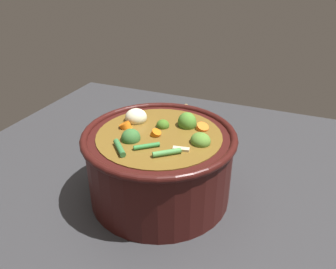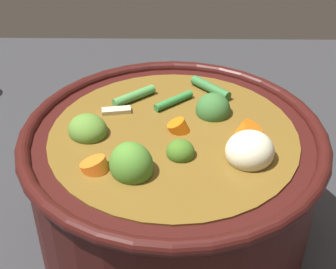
# 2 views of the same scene
# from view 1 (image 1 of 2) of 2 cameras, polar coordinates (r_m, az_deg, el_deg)

# --- Properties ---
(ground_plane) EXTENTS (1.10, 1.10, 0.00)m
(ground_plane) POSITION_cam_1_polar(r_m,az_deg,el_deg) (0.74, -1.38, -10.04)
(ground_plane) COLOR #2D2D30
(cooking_pot) EXTENTS (0.31, 0.31, 0.17)m
(cooking_pot) POSITION_cam_1_polar(r_m,az_deg,el_deg) (0.69, -1.45, -4.85)
(cooking_pot) COLOR #38110F
(cooking_pot) RESTS_ON ground_plane
(wooden_spoon) EXTENTS (0.23, 0.21, 0.02)m
(wooden_spoon) POSITION_cam_1_polar(r_m,az_deg,el_deg) (1.03, -1.42, 2.47)
(wooden_spoon) COLOR olive
(wooden_spoon) RESTS_ON ground_plane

